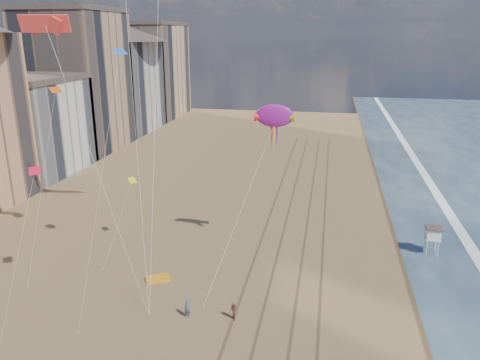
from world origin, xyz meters
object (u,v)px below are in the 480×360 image
grounded_kite (158,278)px  show_kite (274,116)px  lifeguard_stand (433,234)px  kite_flyer_b (233,312)px  kite_flyer_a (187,309)px

grounded_kite → show_kite: size_ratio=0.12×
lifeguard_stand → grounded_kite: (-28.31, -11.38, -2.37)m
lifeguard_stand → show_kite: bearing=-167.7°
lifeguard_stand → grounded_kite: 30.60m
grounded_kite → kite_flyer_b: kite_flyer_b is taller
grounded_kite → kite_flyer_b: size_ratio=1.49×
grounded_kite → kite_flyer_a: 7.56m
grounded_kite → kite_flyer_a: (4.90, -5.70, 0.72)m
show_kite → kite_flyer_b: (-1.73, -12.85, -15.00)m
lifeguard_stand → kite_flyer_a: 29.02m
lifeguard_stand → kite_flyer_a: (-23.40, -17.08, -1.65)m
lifeguard_stand → kite_flyer_b: 25.64m
show_kite → kite_flyer_a: bearing=-113.4°
grounded_kite → kite_flyer_b: (8.92, -5.31, 0.65)m
lifeguard_stand → kite_flyer_a: size_ratio=1.91×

